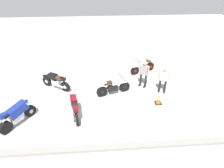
% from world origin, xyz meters
% --- Properties ---
extents(ground_plane, '(40.00, 40.00, 0.00)m').
position_xyz_m(ground_plane, '(0.00, 0.00, 0.00)').
color(ground_plane, '#ADAAA3').
extents(curb_edge, '(14.00, 0.30, 0.15)m').
position_xyz_m(curb_edge, '(0.00, 4.60, 0.07)').
color(curb_edge, gray).
rests_on(curb_edge, ground).
extents(motorcycle_cream_vintage, '(1.84, 1.00, 1.07)m').
position_xyz_m(motorcycle_cream_vintage, '(-3.56, -1.91, 0.49)').
color(motorcycle_cream_vintage, black).
rests_on(motorcycle_cream_vintage, ground).
extents(motorcycle_black_cruiser, '(1.86, 1.17, 1.09)m').
position_xyz_m(motorcycle_black_cruiser, '(2.21, -0.23, 0.52)').
color(motorcycle_black_cruiser, black).
rests_on(motorcycle_black_cruiser, ground).
extents(motorcycle_maroon_cruiser, '(0.73, 2.07, 1.09)m').
position_xyz_m(motorcycle_maroon_cruiser, '(0.83, 2.33, 0.52)').
color(motorcycle_maroon_cruiser, black).
rests_on(motorcycle_maroon_cruiser, ground).
extents(motorcycle_silver_cruiser, '(2.03, 0.86, 1.09)m').
position_xyz_m(motorcycle_silver_cruiser, '(-1.26, 0.61, 0.52)').
color(motorcycle_silver_cruiser, black).
rests_on(motorcycle_silver_cruiser, ground).
extents(motorcycle_blue_sportbike, '(1.28, 1.70, 1.14)m').
position_xyz_m(motorcycle_blue_sportbike, '(3.46, 2.78, 0.59)').
color(motorcycle_blue_sportbike, black).
rests_on(motorcycle_blue_sportbike, ground).
extents(person_in_white_shirt, '(0.61, 0.44, 1.60)m').
position_xyz_m(person_in_white_shirt, '(-4.22, 0.58, 0.90)').
color(person_in_white_shirt, '#262628').
rests_on(person_in_white_shirt, ground).
extents(person_in_gray_shirt, '(0.58, 0.51, 1.71)m').
position_xyz_m(person_in_gray_shirt, '(-3.19, -0.12, 0.98)').
color(person_in_gray_shirt, '#262628').
rests_on(person_in_gray_shirt, ground).
extents(traffic_cone, '(0.36, 0.36, 0.53)m').
position_xyz_m(traffic_cone, '(-3.68, 1.73, 0.26)').
color(traffic_cone, black).
rests_on(traffic_cone, ground).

